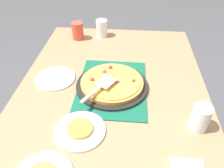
{
  "coord_description": "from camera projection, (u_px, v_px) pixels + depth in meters",
  "views": [
    {
      "loc": [
        -0.91,
        -0.08,
        1.51
      ],
      "look_at": [
        0.0,
        0.0,
        0.77
      ],
      "focal_mm": 35.58,
      "sensor_mm": 36.0,
      "label": 1
    }
  ],
  "objects": [
    {
      "name": "cup_near",
      "position": [
        78.0,
        31.0,
        1.57
      ],
      "size": [
        0.08,
        0.08,
        0.12
      ],
      "primitive_type": "cylinder",
      "color": "#E04C38",
      "rests_on": "dining_table"
    },
    {
      "name": "cup_corner",
      "position": [
        102.0,
        28.0,
        1.61
      ],
      "size": [
        0.08,
        0.08,
        0.12
      ],
      "primitive_type": "cylinder",
      "color": "white",
      "rests_on": "dining_table"
    },
    {
      "name": "pizza",
      "position": [
        112.0,
        82.0,
        1.16
      ],
      "size": [
        0.33,
        0.33,
        0.04
      ],
      "color": "#B78442",
      "rests_on": "pizza_pan"
    },
    {
      "name": "served_slice_right",
      "position": [
        80.0,
        128.0,
        0.94
      ],
      "size": [
        0.11,
        0.11,
        0.02
      ],
      "primitive_type": "cylinder",
      "color": "gold",
      "rests_on": "plate_far_right"
    },
    {
      "name": "plate_far_right",
      "position": [
        80.0,
        130.0,
        0.95
      ],
      "size": [
        0.22,
        0.22,
        0.01
      ],
      "primitive_type": "cylinder",
      "color": "white",
      "rests_on": "dining_table"
    },
    {
      "name": "pizza_pan",
      "position": [
        112.0,
        85.0,
        1.18
      ],
      "size": [
        0.38,
        0.38,
        0.01
      ],
      "primitive_type": "cylinder",
      "color": "black",
      "rests_on": "placemat"
    },
    {
      "name": "pizza_server",
      "position": [
        100.0,
        87.0,
        1.08
      ],
      "size": [
        0.22,
        0.16,
        0.01
      ],
      "color": "silver",
      "rests_on": "pizza"
    },
    {
      "name": "plate_side",
      "position": [
        55.0,
        78.0,
        1.23
      ],
      "size": [
        0.22,
        0.22,
        0.01
      ],
      "primitive_type": "cylinder",
      "color": "white",
      "rests_on": "dining_table"
    },
    {
      "name": "ground_plane",
      "position": [
        112.0,
        164.0,
        1.66
      ],
      "size": [
        8.0,
        8.0,
        0.0
      ],
      "primitive_type": "plane",
      "color": "#4C4C51"
    },
    {
      "name": "dining_table",
      "position": [
        112.0,
        102.0,
        1.25
      ],
      "size": [
        1.4,
        1.0,
        0.75
      ],
      "color": "#9E7A56",
      "rests_on": "ground_plane"
    },
    {
      "name": "cup_far",
      "position": [
        200.0,
        118.0,
        0.93
      ],
      "size": [
        0.08,
        0.08,
        0.12
      ],
      "primitive_type": "cylinder",
      "color": "white",
      "rests_on": "dining_table"
    },
    {
      "name": "placemat",
      "position": [
        112.0,
        86.0,
        1.18
      ],
      "size": [
        0.48,
        0.36,
        0.01
      ],
      "primitive_type": "cube",
      "color": "#145B42",
      "rests_on": "dining_table"
    }
  ]
}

